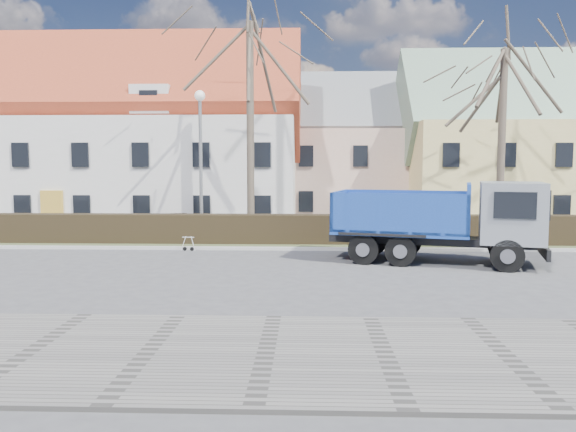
{
  "coord_description": "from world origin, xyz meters",
  "views": [
    {
      "loc": [
        0.77,
        -18.72,
        3.58
      ],
      "look_at": [
        0.02,
        2.83,
        1.6
      ],
      "focal_mm": 35.0,
      "sensor_mm": 36.0,
      "label": 1
    }
  ],
  "objects_px": {
    "streetlight": "(201,166)",
    "parked_car_a": "(183,223)",
    "dump_truck": "(429,221)",
    "cart_frame": "(184,243)"
  },
  "relations": [
    {
      "from": "dump_truck",
      "to": "parked_car_a",
      "type": "bearing_deg",
      "value": 158.82
    },
    {
      "from": "dump_truck",
      "to": "parked_car_a",
      "type": "distance_m",
      "value": 13.63
    },
    {
      "from": "dump_truck",
      "to": "streetlight",
      "type": "relative_size",
      "value": 1.09
    },
    {
      "from": "parked_car_a",
      "to": "dump_truck",
      "type": "bearing_deg",
      "value": -150.98
    },
    {
      "from": "streetlight",
      "to": "parked_car_a",
      "type": "relative_size",
      "value": 2.06
    },
    {
      "from": "streetlight",
      "to": "parked_car_a",
      "type": "distance_m",
      "value": 4.45
    },
    {
      "from": "dump_truck",
      "to": "streetlight",
      "type": "height_order",
      "value": "streetlight"
    },
    {
      "from": "dump_truck",
      "to": "cart_frame",
      "type": "bearing_deg",
      "value": -178.56
    },
    {
      "from": "streetlight",
      "to": "parked_car_a",
      "type": "height_order",
      "value": "streetlight"
    },
    {
      "from": "streetlight",
      "to": "parked_car_a",
      "type": "xyz_separation_m",
      "value": [
        -1.54,
        2.97,
        -2.93
      ]
    }
  ]
}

